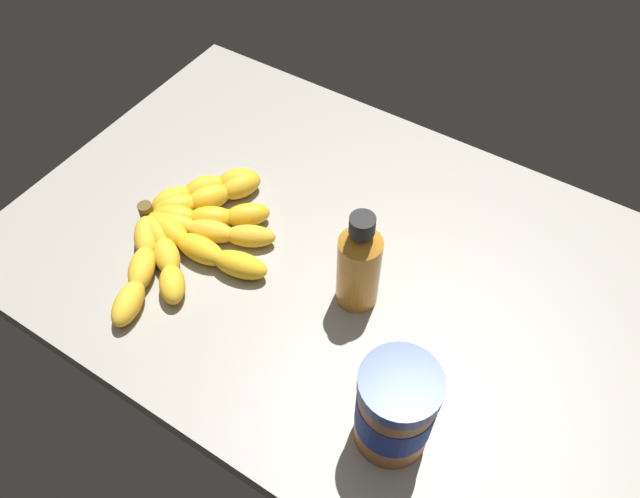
% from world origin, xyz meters
% --- Properties ---
extents(ground_plane, '(0.95, 0.61, 0.03)m').
position_xyz_m(ground_plane, '(0.00, 0.00, -0.02)').
color(ground_plane, gray).
extents(banana_bunch, '(0.22, 0.32, 0.04)m').
position_xyz_m(banana_bunch, '(0.21, 0.07, 0.02)').
color(banana_bunch, gold).
rests_on(banana_bunch, ground_plane).
extents(peanut_butter_jar, '(0.08, 0.08, 0.13)m').
position_xyz_m(peanut_butter_jar, '(-0.16, 0.18, 0.06)').
color(peanut_butter_jar, '#9E602D').
rests_on(peanut_butter_jar, ground_plane).
extents(honey_bottle, '(0.05, 0.05, 0.15)m').
position_xyz_m(honey_bottle, '(-0.03, 0.04, 0.07)').
color(honey_bottle, orange).
rests_on(honey_bottle, ground_plane).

